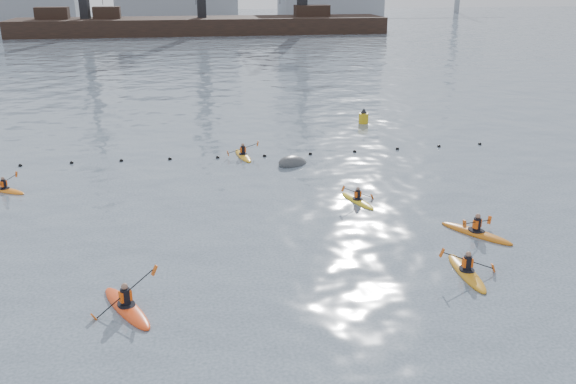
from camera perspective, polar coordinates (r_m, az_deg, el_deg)
name	(u,v)px	position (r m, az deg, el deg)	size (l,w,h in m)	color
ground	(327,364)	(19.06, 3.63, -15.75)	(400.00, 400.00, 0.00)	#3C4E58
float_line	(241,156)	(39.33, -4.43, 3.37)	(33.24, 0.73, 0.24)	black
barge_pier	(201,24)	(125.47, -8.13, 15.31)	(72.00, 19.30, 29.50)	black
kayaker_0	(126,306)	(22.36, -14.88, -10.30)	(2.30, 3.50, 1.48)	#EF4516
kayaker_1	(467,271)	(24.97, 16.37, -7.15)	(2.34, 3.41, 1.28)	orange
kayaker_2	(5,189)	(36.31, -25.00, 0.22)	(2.67, 2.08, 0.94)	orange
kayaker_3	(358,200)	(31.55, 6.53, -0.76)	(1.92, 2.88, 1.12)	yellow
kayaker_4	(476,232)	(28.73, 17.20, -3.61)	(2.60, 3.32, 1.16)	#C46612
kayaker_5	(243,155)	(39.32, -4.23, 3.47)	(2.11, 3.18, 1.05)	gold
mooring_buoy	(293,164)	(37.62, 0.46, 2.62)	(2.17, 1.28, 1.09)	#3A3C3F
nav_buoy	(364,118)	(48.50, 7.08, 6.88)	(0.75, 0.75, 1.37)	gold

